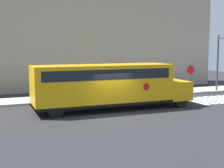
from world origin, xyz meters
TOP-DOWN VIEW (x-y plane):
  - ground_plane at (0.00, 0.00)m, footprint 60.00×60.00m
  - sidewalk_strip at (0.00, 6.50)m, footprint 44.00×3.00m
  - building_backdrop at (0.00, 13.00)m, footprint 32.00×4.00m
  - crosswalk_stripes at (10.01, 2.00)m, footprint 5.40×3.20m
  - school_bus at (0.19, 1.40)m, footprint 10.75×2.57m
  - stop_sign at (9.79, 5.74)m, footprint 0.80×0.10m

SIDE VIEW (x-z plane):
  - ground_plane at x=0.00m, z-range 0.00..0.00m
  - crosswalk_stripes at x=10.01m, z-range 0.00..0.01m
  - sidewalk_strip at x=0.00m, z-range 0.00..0.15m
  - stop_sign at x=9.79m, z-range 0.44..2.96m
  - school_bus at x=0.19m, z-range 0.23..3.23m
  - building_backdrop at x=0.00m, z-range 0.00..9.27m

